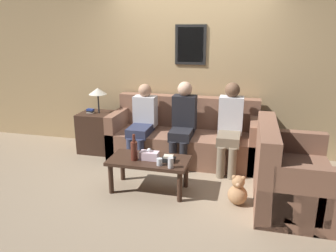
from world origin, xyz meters
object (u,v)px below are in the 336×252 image
Objects in this scene: wine_bottle at (134,150)px; person_middle at (183,121)px; drinking_glass at (159,162)px; person_right at (230,124)px; couch_side at (289,177)px; teddy_bear at (238,192)px; person_left at (143,120)px; couch_main at (184,138)px; coffee_table at (149,164)px.

person_middle reaches higher than wine_bottle.
person_right reaches higher than drinking_glass.
couch_side reaches higher than drinking_glass.
person_left is at bearing 144.49° from teddy_bear.
wine_bottle is at bearing 179.37° from teddy_bear.
drinking_glass is 0.07× the size of person_right.
person_middle is 0.99× the size of person_right.
person_right reaches higher than couch_main.
person_middle reaches higher than couch_main.
coffee_table is at bearing -100.61° from couch_main.
drinking_glass is 0.07× the size of person_middle.
teddy_bear is (1.09, -0.08, -0.20)m from coffee_table.
person_middle is at bearing 87.23° from drinking_glass.
drinking_glass is 0.96m from teddy_bear.
couch_main is at bearing 163.63° from person_right.
coffee_table is 2.99× the size of wine_bottle.
person_left is 1.30m from person_right.
coffee_table is 0.26m from drinking_glass.
couch_main is 1.78m from couch_side.
person_left is (-0.61, -0.17, 0.29)m from couch_main.
wine_bottle is (-1.80, -0.15, 0.22)m from couch_side.
couch_side is 1.49m from drinking_glass.
coffee_table is 1.11m from teddy_bear.
couch_main reaches higher than drinking_glass.
teddy_bear is at bearing -50.45° from person_middle.
coffee_table is at bearing 23.24° from wine_bottle.
person_left is 1.88m from teddy_bear.
couch_side is 0.60m from teddy_bear.
couch_side reaches higher than teddy_bear.
person_left is (-2.04, 0.90, 0.29)m from couch_side.
person_left is at bearing 178.08° from person_middle.
couch_main is 0.80m from person_right.
person_left is at bearing 102.68° from wine_bottle.
person_middle is at bearing 58.12° from couch_side.
person_middle reaches higher than coffee_table.
couch_main is 0.70m from person_left.
person_right is 1.15m from teddy_bear.
couch_side is 14.76× the size of drinking_glass.
couch_main reaches higher than coffee_table.
couch_side is 1.64m from coffee_table.
teddy_bear is (0.91, 0.07, -0.30)m from drinking_glass.
couch_main reaches higher than teddy_bear.
couch_side is 1.11× the size of person_left.
couch_side is 1.18m from person_right.
wine_bottle is at bearing -107.23° from couch_main.
person_right is at bearing 40.43° from couch_side.
drinking_glass reaches higher than coffee_table.
person_middle reaches higher than couch_side.
couch_side is at bearing 15.99° from teddy_bear.
teddy_bear is (0.18, -1.02, -0.50)m from person_right.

